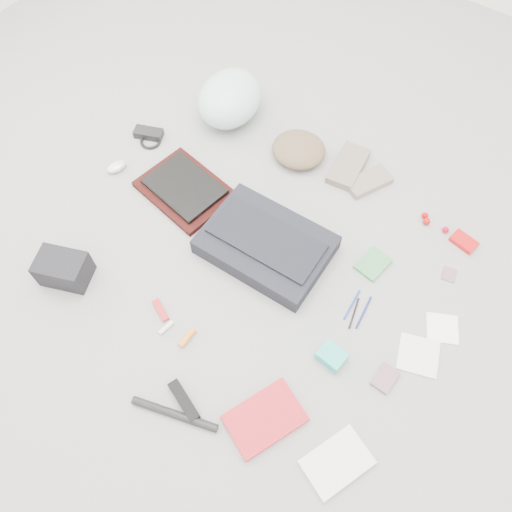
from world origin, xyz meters
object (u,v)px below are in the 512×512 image
Objects in this scene: camera_bag at (64,269)px; accordion_wallet at (331,356)px; messenger_bag at (266,245)px; laptop at (184,187)px; bike_helmet at (230,98)px; book_red at (265,418)px.

accordion_wallet is (0.96, 0.30, -0.03)m from camera_bag.
messenger_bag is 0.43m from laptop.
messenger_bag is 0.73m from bike_helmet.
laptop is at bearing 57.29° from camera_bag.
camera_bag is 0.90m from book_red.
accordion_wallet is at bearing -47.82° from bike_helmet.
messenger_bag is at bearing 147.22° from book_red.
camera_bag is (0.01, -1.01, -0.04)m from bike_helmet.
laptop is 0.57m from camera_bag.
book_red is at bearing -22.11° from camera_bag.
camera_bag is 1.94× the size of accordion_wallet.
book_red is (0.89, 0.00, -0.04)m from camera_bag.
bike_helmet reaches higher than messenger_bag.
laptop reaches higher than book_red.
laptop is 1.25× the size of book_red.
messenger_bag is at bearing 22.13° from camera_bag.
book_red is at bearing -59.68° from bike_helmet.
camera_bag reaches higher than laptop.
messenger_bag reaches higher than book_red.
bike_helmet reaches higher than camera_bag.
accordion_wallet is (0.97, -0.72, -0.08)m from bike_helmet.
book_red is (0.36, -0.52, -0.03)m from messenger_bag.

